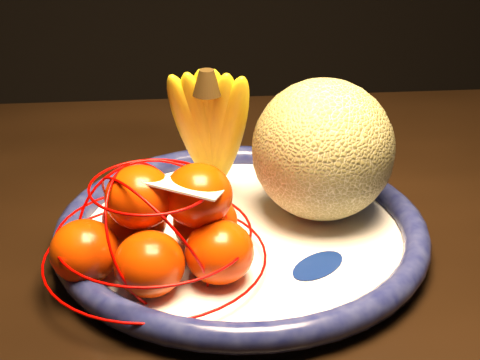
{
  "coord_description": "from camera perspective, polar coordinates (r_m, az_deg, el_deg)",
  "views": [
    {
      "loc": [
        -0.18,
        -0.75,
        1.16
      ],
      "look_at": [
        -0.09,
        -0.08,
        0.83
      ],
      "focal_mm": 55.0,
      "sensor_mm": 36.0,
      "label": 1
    }
  ],
  "objects": [
    {
      "name": "fruit_bowl",
      "position": [
        0.76,
        0.1,
        -4.03
      ],
      "size": [
        0.38,
        0.38,
        0.03
      ],
      "rotation": [
        0.0,
        0.0,
        0.06
      ],
      "color": "white",
      "rests_on": "dining_table"
    },
    {
      "name": "price_tag",
      "position": [
        0.65,
        -4.58,
        -0.52
      ],
      "size": [
        0.08,
        0.06,
        0.01
      ],
      "primitive_type": "cube",
      "rotation": [
        -0.14,
        0.1,
        -0.43
      ],
      "color": "white",
      "rests_on": "mandarin_bag"
    },
    {
      "name": "banana_bunch",
      "position": [
        0.79,
        -2.23,
        4.24
      ],
      "size": [
        0.11,
        0.11,
        0.17
      ],
      "rotation": [
        0.0,
        0.0,
        -0.21
      ],
      "color": "yellow",
      "rests_on": "fruit_bowl"
    },
    {
      "name": "dining_table",
      "position": [
        0.83,
        8.53,
        -9.56
      ],
      "size": [
        1.56,
        0.98,
        0.76
      ],
      "rotation": [
        0.0,
        0.0,
        -0.05
      ],
      "color": "black",
      "rests_on": "ground"
    },
    {
      "name": "mandarin_bag",
      "position": [
        0.69,
        -6.2,
        -3.87
      ],
      "size": [
        0.26,
        0.26,
        0.13
      ],
      "rotation": [
        0.0,
        0.0,
        -0.28
      ],
      "color": "#EB3A00",
      "rests_on": "fruit_bowl"
    },
    {
      "name": "cantaloupe",
      "position": [
        0.77,
        6.45,
        2.36
      ],
      "size": [
        0.15,
        0.15,
        0.15
      ],
      "primitive_type": "sphere",
      "color": "olive",
      "rests_on": "fruit_bowl"
    }
  ]
}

